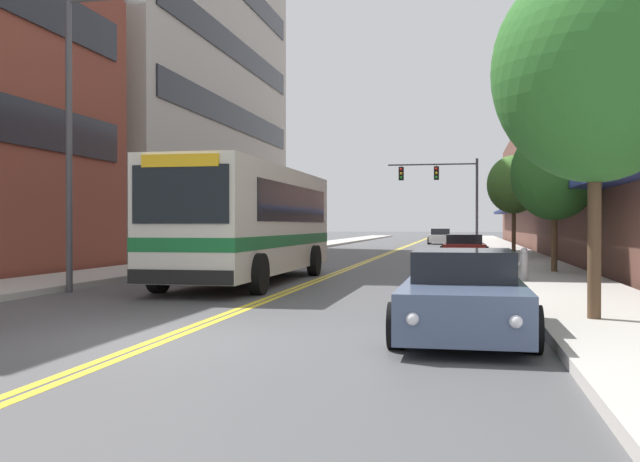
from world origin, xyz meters
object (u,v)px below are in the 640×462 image
Objects in this scene: city_bus at (252,219)px; car_white_moving_lead at (440,237)px; car_slate_blue_parked_right_foreground at (464,295)px; car_navy_parked_left_mid at (266,249)px; car_red_parked_right_mid at (464,248)px; street_tree_right_mid at (554,173)px; street_tree_right_far at (514,185)px; fire_hydrant at (524,264)px; traffic_signal_mast at (445,185)px; street_tree_right_near at (595,71)px; street_lamp_left_near at (80,115)px.

car_white_moving_lead is (4.16, 41.97, -1.25)m from city_bus.
car_white_moving_lead is (-1.93, 50.91, 0.01)m from car_slate_blue_parked_right_foreground.
car_navy_parked_left_mid reaches higher than car_red_parked_right_mid.
street_tree_right_mid reaches higher than car_red_parked_right_mid.
street_tree_right_far reaches higher than car_navy_parked_left_mid.
car_red_parked_right_mid reaches higher than fire_hydrant.
traffic_signal_mast is at bearing 67.30° from car_navy_parked_left_mid.
city_bus is at bearing -178.99° from fire_hydrant.
traffic_signal_mast reaches higher than street_tree_right_far.
car_slate_blue_parked_right_foreground is 5.51× the size of fire_hydrant.
city_bus is 2.26× the size of street_tree_right_mid.
car_white_moving_lead is (-1.97, 27.17, 0.04)m from car_red_parked_right_mid.
street_tree_right_near is 12.01m from street_tree_right_mid.
car_slate_blue_parked_right_foreground is 1.04× the size of street_tree_right_mid.
car_white_moving_lead is 0.89× the size of street_tree_right_mid.
street_tree_right_far is (-0.48, 11.79, 0.28)m from street_tree_right_mid.
fire_hydrant is (-0.44, 8.05, -3.56)m from street_tree_right_near.
traffic_signal_mast reaches higher than car_slate_blue_parked_right_foreground.
fire_hydrant is (1.60, -14.67, 0.03)m from car_red_parked_right_mid.
city_bus is 5.72m from street_lamp_left_near.
street_tree_right_far is at bearing 89.20° from street_tree_right_near.
car_navy_parked_left_mid is 14.97m from fire_hydrant.
street_lamp_left_near is 23.03m from street_tree_right_far.
street_tree_right_near is 1.19× the size of street_tree_right_far.
fire_hydrant is at bearing -107.86° from street_tree_right_mid.
car_white_moving_lead is at bearing 77.61° from car_navy_parked_left_mid.
car_navy_parked_left_mid is 0.93× the size of street_tree_right_far.
car_slate_blue_parked_right_foreground is at bearing -95.55° from street_tree_right_far.
street_tree_right_mid reaches higher than car_navy_parked_left_mid.
traffic_signal_mast is (7.54, 18.03, 3.78)m from car_navy_parked_left_mid.
street_lamp_left_near reaches higher than street_tree_right_near.
car_red_parked_right_mid is at bearing 104.85° from street_tree_right_mid.
car_navy_parked_left_mid is 19.90m from traffic_signal_mast.
street_tree_right_far is (2.37, 1.03, 3.05)m from car_red_parked_right_mid.
street_tree_right_far is (11.16, 4.91, 3.03)m from car_navy_parked_left_mid.
car_red_parked_right_mid is 4.00m from street_tree_right_far.
street_lamp_left_near reaches higher than car_slate_blue_parked_right_foreground.
street_lamp_left_near is at bearing -146.70° from street_tree_right_mid.
street_tree_right_far reaches higher than car_white_moving_lead.
city_bus reaches higher than fire_hydrant.
street_tree_right_far is at bearing 87.17° from fire_hydrant.
traffic_signal_mast is at bearing 76.18° from street_lamp_left_near.
street_tree_right_mid is at bearing -87.66° from street_tree_right_far.
car_red_parked_right_mid is 23.09m from street_tree_right_near.
street_lamp_left_near is 1.51× the size of street_tree_right_far.
fire_hydrant is at bearing -92.83° from street_tree_right_far.
street_tree_right_far is at bearing 84.45° from car_slate_blue_parked_right_foreground.
traffic_signal_mast is at bearing 91.84° from car_slate_blue_parked_right_foreground.
traffic_signal_mast reaches higher than city_bus.
car_red_parked_right_mid is 4.74× the size of fire_hydrant.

